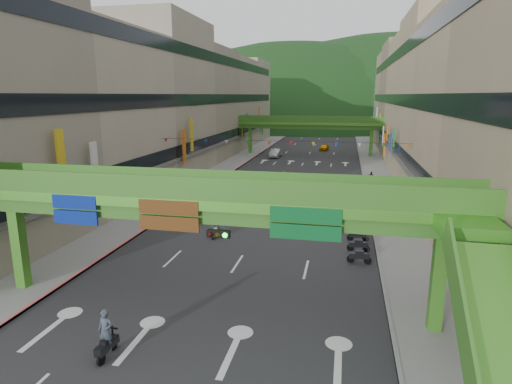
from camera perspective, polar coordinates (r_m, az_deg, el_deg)
name	(u,v)px	position (r m, az deg, el deg)	size (l,w,h in m)	color
ground	(160,381)	(18.43, -12.65, -23.41)	(320.00, 320.00, 0.00)	black
road_slab	(300,168)	(64.64, 5.85, 3.14)	(18.00, 140.00, 0.02)	#28282B
sidewalk_left	(229,166)	(66.66, -3.60, 3.54)	(4.00, 140.00, 0.15)	gray
sidewalk_right	(375,171)	(64.44, 15.63, 2.76)	(4.00, 140.00, 0.15)	gray
curb_left	(241,166)	(66.18, -2.01, 3.50)	(0.20, 140.00, 0.18)	#CC5959
curb_right	(362,170)	(64.34, 13.95, 2.86)	(0.20, 140.00, 0.18)	gray
building_row_left	(179,104)	(68.35, -10.27, 11.50)	(12.80, 95.00, 19.00)	#9E937F
building_row_right	(440,105)	(64.59, 23.29, 10.61)	(12.80, 95.00, 19.00)	gray
overpass_near	(221,216)	(20.39, -4.74, -3.15)	(28.00, 12.27, 7.10)	#4C9E2D
overpass_far	(309,125)	(78.86, 7.13, 8.80)	(28.00, 2.20, 7.10)	#4C9E2D
hill_left	(292,122)	(175.07, 4.82, 9.24)	(168.00, 140.00, 112.00)	#1C4419
hill_right	(391,121)	(194.57, 17.50, 9.06)	(208.00, 176.00, 128.00)	#1C4419
bunting_string	(280,143)	(44.16, 3.23, 6.51)	(26.00, 0.36, 0.47)	black
scooter_rider_near	(106,335)	(19.79, -19.36, -17.58)	(0.69, 1.60, 2.16)	black
scooter_rider_mid	(297,200)	(41.03, 5.50, -1.06)	(0.91, 1.57, 1.95)	black
scooter_rider_left	(216,224)	(33.21, -5.39, -4.30)	(1.09, 1.59, 2.10)	gray
scooter_rider_far	(283,179)	(50.87, 3.67, 1.72)	(0.85, 1.60, 2.03)	#890200
parked_scooter_row	(358,235)	(33.18, 13.42, -5.59)	(1.60, 9.35, 1.08)	black
car_silver	(276,153)	(76.06, 2.63, 5.21)	(1.58, 4.53, 1.49)	#A9A9B0
car_yellow	(324,147)	(86.56, 9.10, 5.90)	(1.45, 3.61, 1.23)	#EAA600
pedestrian_red	(382,219)	(36.76, 16.44, -3.44)	(0.82, 0.64, 1.68)	#9A3423
pedestrian_dark	(371,179)	(53.85, 15.07, 1.67)	(0.93, 0.39, 1.59)	black
pedestrian_blue	(380,195)	(45.74, 16.21, -0.39)	(0.70, 0.45, 1.50)	#383E64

